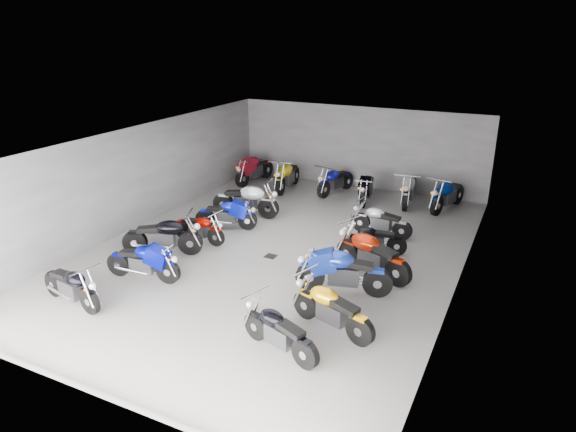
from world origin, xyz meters
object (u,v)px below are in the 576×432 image
object	(u,v)px
motorcycle_right_b	(331,309)
motorcycle_back_b	(287,176)
motorcycle_left_b	(144,262)
motorcycle_right_c	(342,272)
motorcycle_back_f	(447,195)
motorcycle_left_d	(199,228)
motorcycle_right_d	(372,254)
drain_grate	(271,256)
motorcycle_right_f	(381,221)
motorcycle_back_c	(335,180)
motorcycle_left_a	(71,286)
motorcycle_left_c	(163,236)
motorcycle_left_f	(246,200)
motorcycle_left_e	(227,214)
motorcycle_back_d	(367,188)
motorcycle_back_e	(409,189)
motorcycle_right_a	(279,331)
motorcycle_back_a	(254,169)
motorcycle_right_e	(373,239)

from	to	relation	value
motorcycle_right_b	motorcycle_back_b	size ratio (longest dim) A/B	0.86
motorcycle_left_b	motorcycle_right_c	size ratio (longest dim) A/B	0.90
motorcycle_left_b	motorcycle_back_f	size ratio (longest dim) A/B	0.91
motorcycle_left_d	motorcycle_right_d	xyz separation A→B (m)	(5.28, 0.17, 0.12)
drain_grate	motorcycle_right_f	xyz separation A→B (m)	(2.31, 2.88, 0.47)
drain_grate	motorcycle_right_d	size ratio (longest dim) A/B	0.14
motorcycle_right_b	motorcycle_back_c	world-z (taller)	motorcycle_back_c
motorcycle_back_f	motorcycle_left_a	bearing A→B (deg)	73.43
motorcycle_left_c	motorcycle_left_f	bearing A→B (deg)	147.84
motorcycle_left_b	motorcycle_back_b	xyz separation A→B (m)	(-0.09, 8.49, 0.08)
motorcycle_left_b	motorcycle_left_c	distance (m)	1.56
drain_grate	motorcycle_right_f	size ratio (longest dim) A/B	0.16
motorcycle_left_c	motorcycle_left_e	distance (m)	2.51
motorcycle_back_d	drain_grate	bearing A→B (deg)	72.18
motorcycle_back_e	motorcycle_back_f	size ratio (longest dim) A/B	1.03
motorcycle_left_d	motorcycle_right_b	bearing A→B (deg)	66.65
motorcycle_right_d	motorcycle_right_f	bearing A→B (deg)	32.99
motorcycle_right_a	motorcycle_back_b	distance (m)	10.80
motorcycle_back_d	motorcycle_back_e	size ratio (longest dim) A/B	0.94
motorcycle_left_b	motorcycle_back_a	xyz separation A→B (m)	(-1.75, 8.77, 0.07)
motorcycle_right_b	motorcycle_back_a	distance (m)	11.23
motorcycle_right_f	motorcycle_back_e	xyz separation A→B (m)	(0.07, 3.32, 0.09)
motorcycle_left_b	motorcycle_right_e	bearing A→B (deg)	122.12
motorcycle_left_a	motorcycle_back_f	world-z (taller)	motorcycle_back_f
motorcycle_right_a	motorcycle_right_e	world-z (taller)	motorcycle_right_a
motorcycle_left_e	motorcycle_right_c	size ratio (longest dim) A/B	0.84
motorcycle_back_b	motorcycle_left_f	bearing A→B (deg)	85.03
motorcycle_right_b	motorcycle_back_a	bearing A→B (deg)	55.76
motorcycle_left_f	motorcycle_back_d	world-z (taller)	motorcycle_left_f
motorcycle_left_e	motorcycle_right_a	size ratio (longest dim) A/B	1.01
motorcycle_left_a	motorcycle_back_a	size ratio (longest dim) A/B	0.85
motorcycle_left_a	motorcycle_right_f	bearing A→B (deg)	153.89
motorcycle_left_a	motorcycle_back_e	xyz separation A→B (m)	(5.27, 10.57, 0.08)
drain_grate	motorcycle_back_b	xyz separation A→B (m)	(-2.34, 5.85, 0.57)
motorcycle_right_a	motorcycle_right_c	distance (m)	2.84
motorcycle_right_a	motorcycle_back_d	distance (m)	9.82
motorcycle_left_e	motorcycle_right_f	world-z (taller)	motorcycle_left_e
motorcycle_left_c	motorcycle_right_f	xyz separation A→B (m)	(5.11, 4.06, -0.08)
drain_grate	motorcycle_back_c	distance (m)	6.25
motorcycle_left_f	motorcycle_right_d	size ratio (longest dim) A/B	1.04
motorcycle_back_c	motorcycle_back_f	bearing A→B (deg)	-165.26
motorcycle_left_a	motorcycle_left_c	world-z (taller)	motorcycle_left_c
motorcycle_right_a	motorcycle_right_f	bearing A→B (deg)	17.63
motorcycle_back_d	motorcycle_left_e	bearing A→B (deg)	46.30
motorcycle_left_f	motorcycle_back_d	bearing A→B (deg)	126.76
motorcycle_left_c	motorcycle_back_a	bearing A→B (deg)	165.29
motorcycle_left_a	motorcycle_back_f	distance (m)	12.46
motorcycle_right_c	motorcycle_back_a	bearing A→B (deg)	27.92
motorcycle_left_f	motorcycle_right_b	xyz separation A→B (m)	(5.16, -5.28, -0.06)
motorcycle_right_b	motorcycle_right_e	size ratio (longest dim) A/B	1.14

